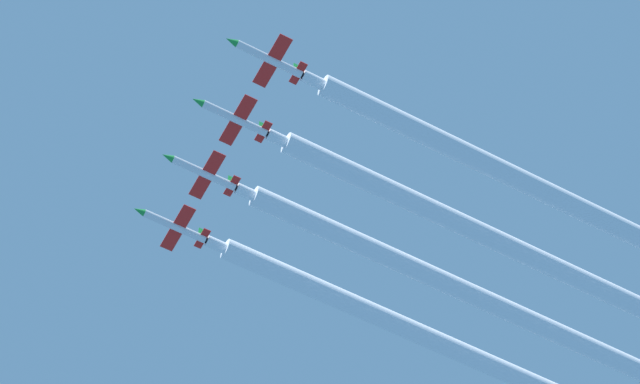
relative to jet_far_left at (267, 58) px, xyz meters
The scene contains 8 objects.
jet_far_left is the anchor object (origin of this frame).
jet_inner_left 11.18m from the jet_far_left, ahead, with size 8.91×12.98×3.12m.
jet_center 21.98m from the jet_far_left, ahead, with size 8.91×12.98×3.12m.
jet_inner_right 32.97m from the jet_far_left, ahead, with size 8.91×12.98×3.12m.
smoke_trail_far_left 50.48m from the jet_far_left, 90.00° to the right, with size 3.39×89.19×3.39m.
smoke_trail_inner_left 47.62m from the jet_far_left, 76.43° to the right, with size 3.39×80.85×3.39m.
smoke_trail_center 50.26m from the jet_far_left, 64.08° to the right, with size 3.39×78.45×3.39m.
smoke_trail_inner_right 58.85m from the jet_far_left, 55.93° to the right, with size 3.39×85.07×3.39m.
Camera 1 is at (-100.67, 36.83, 1.48)m, focal length 78.69 mm.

